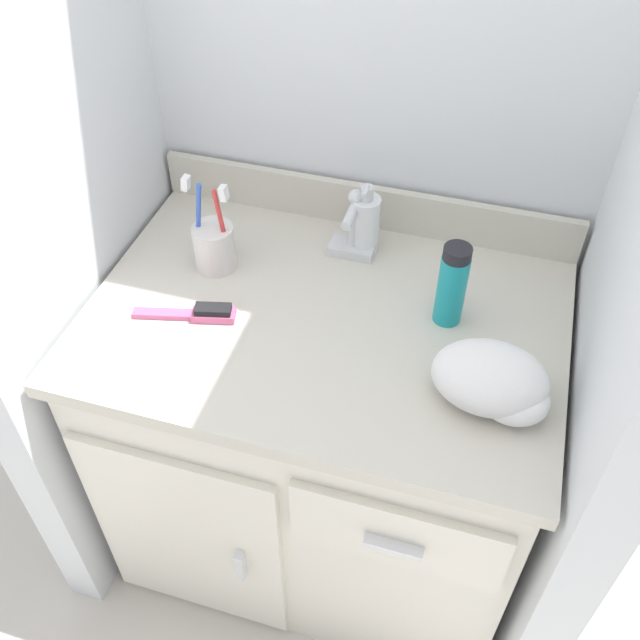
# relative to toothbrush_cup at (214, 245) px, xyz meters

# --- Properties ---
(ground_plane) EXTENTS (6.00, 6.00, 0.00)m
(ground_plane) POSITION_rel_toothbrush_cup_xyz_m (0.24, -0.08, -0.79)
(ground_plane) COLOR beige
(wall_back) EXTENTS (1.05, 0.08, 2.20)m
(wall_back) POSITION_rel_toothbrush_cup_xyz_m (0.24, 0.27, 0.31)
(wall_back) COLOR silver
(wall_back) RESTS_ON ground_plane
(wall_left) EXTENTS (0.08, 0.68, 2.20)m
(wall_left) POSITION_rel_toothbrush_cup_xyz_m (-0.24, -0.08, 0.31)
(wall_left) COLOR silver
(wall_left) RESTS_ON ground_plane
(vanity) EXTENTS (0.87, 0.62, 0.74)m
(vanity) POSITION_rel_toothbrush_cup_xyz_m (0.24, -0.08, -0.40)
(vanity) COLOR silver
(vanity) RESTS_ON ground_plane
(backsplash) EXTENTS (0.87, 0.02, 0.09)m
(backsplash) POSITION_rel_toothbrush_cup_xyz_m (0.24, 0.21, -0.00)
(backsplash) COLOR beige
(backsplash) RESTS_ON vanity
(sink_faucet) EXTENTS (0.09, 0.09, 0.14)m
(sink_faucet) POSITION_rel_toothbrush_cup_xyz_m (0.24, 0.11, -0.00)
(sink_faucet) COLOR silver
(sink_faucet) RESTS_ON vanity
(toothbrush_cup) EXTENTS (0.09, 0.08, 0.20)m
(toothbrush_cup) POSITION_rel_toothbrush_cup_xyz_m (0.00, 0.00, 0.00)
(toothbrush_cup) COLOR silver
(toothbrush_cup) RESTS_ON vanity
(soap_dispenser) EXTENTS (0.06, 0.06, 0.15)m
(soap_dispenser) POSITION_rel_toothbrush_cup_xyz_m (0.26, 0.13, 0.01)
(soap_dispenser) COLOR white
(soap_dispenser) RESTS_ON vanity
(shaving_cream_can) EXTENTS (0.05, 0.05, 0.16)m
(shaving_cream_can) POSITION_rel_toothbrush_cup_xyz_m (0.46, -0.02, 0.03)
(shaving_cream_can) COLOR teal
(shaving_cream_can) RESTS_ON vanity
(hairbrush) EXTENTS (0.19, 0.07, 0.03)m
(hairbrush) POSITION_rel_toothbrush_cup_xyz_m (0.03, -0.15, -0.04)
(hairbrush) COLOR #C1517F
(hairbrush) RESTS_ON vanity
(hand_towel) EXTENTS (0.19, 0.14, 0.10)m
(hand_towel) POSITION_rel_toothbrush_cup_xyz_m (0.56, -0.19, -0.00)
(hand_towel) COLOR white
(hand_towel) RESTS_ON vanity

